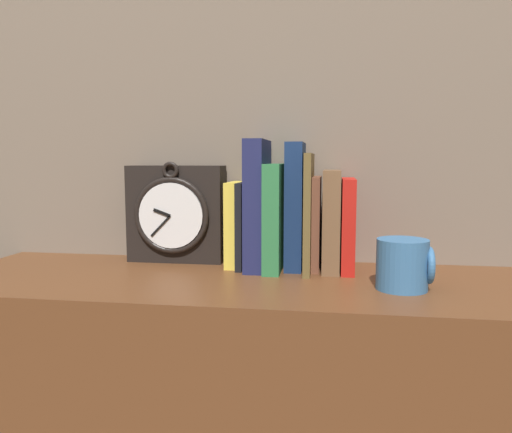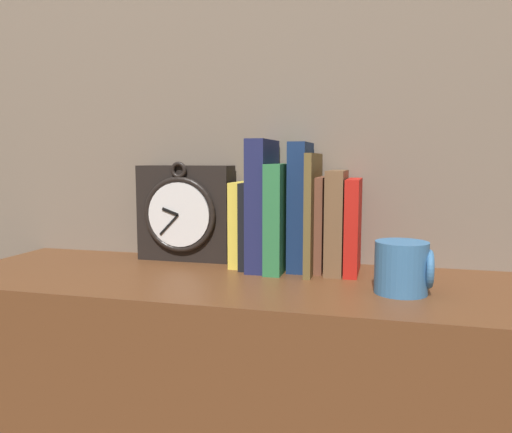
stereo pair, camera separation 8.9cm
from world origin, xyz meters
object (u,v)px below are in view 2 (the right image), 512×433
(book_slot0_yellow, at_px, (241,224))
(mug, at_px, (403,268))
(book_slot3_green, at_px, (280,217))
(book_slot8_red, at_px, (353,226))
(book_slot1_black, at_px, (249,224))
(book_slot4_navy, at_px, (300,206))
(clock, at_px, (185,213))
(book_slot5_brown, at_px, (313,213))
(book_slot2_navy, at_px, (263,204))
(book_slot7_brown, at_px, (336,221))
(book_slot6_brown, at_px, (322,224))

(book_slot0_yellow, bearing_deg, mug, -25.36)
(book_slot3_green, distance_m, book_slot8_red, 0.14)
(book_slot8_red, height_order, mug, book_slot8_red)
(book_slot1_black, xyz_separation_m, book_slot4_navy, (0.10, 0.00, 0.04))
(clock, height_order, mug, clock)
(book_slot5_brown, distance_m, mug, 0.22)
(book_slot3_green, bearing_deg, book_slot2_navy, 172.71)
(book_slot7_brown, bearing_deg, book_slot6_brown, 164.58)
(book_slot3_green, bearing_deg, book_slot8_red, 3.67)
(book_slot1_black, height_order, book_slot8_red, book_slot8_red)
(book_slot2_navy, relative_size, book_slot7_brown, 1.30)
(clock, distance_m, book_slot0_yellow, 0.13)
(mug, bearing_deg, clock, 159.39)
(book_slot5_brown, distance_m, book_slot7_brown, 0.05)
(mug, bearing_deg, book_slot3_green, 151.00)
(book_slot2_navy, xyz_separation_m, mug, (0.27, -0.13, -0.09))
(book_slot1_black, xyz_separation_m, book_slot2_navy, (0.03, -0.01, 0.04))
(book_slot8_red, bearing_deg, clock, 175.08)
(clock, bearing_deg, book_slot8_red, -4.92)
(book_slot8_red, bearing_deg, book_slot7_brown, 179.22)
(book_slot2_navy, height_order, book_slot4_navy, book_slot2_navy)
(book_slot5_brown, relative_size, book_slot7_brown, 1.17)
(book_slot6_brown, bearing_deg, clock, 175.70)
(book_slot3_green, distance_m, book_slot7_brown, 0.11)
(book_slot8_red, bearing_deg, book_slot4_navy, 175.71)
(mug, bearing_deg, book_slot1_black, 154.47)
(book_slot1_black, bearing_deg, book_slot5_brown, -6.64)
(book_slot1_black, bearing_deg, book_slot4_navy, 1.84)
(book_slot5_brown, height_order, book_slot8_red, book_slot5_brown)
(book_slot2_navy, distance_m, book_slot3_green, 0.04)
(book_slot1_black, distance_m, book_slot5_brown, 0.14)
(book_slot0_yellow, relative_size, mug, 1.87)
(book_slot1_black, distance_m, book_slot4_navy, 0.11)
(clock, distance_m, book_slot3_green, 0.22)
(clock, xyz_separation_m, book_slot3_green, (0.22, -0.04, 0.00))
(clock, relative_size, book_slot1_black, 1.24)
(book_slot2_navy, height_order, book_slot8_red, book_slot2_navy)
(clock, bearing_deg, mug, -20.61)
(clock, relative_size, book_slot4_navy, 0.85)
(book_slot3_green, relative_size, book_slot8_red, 1.16)
(book_slot4_navy, bearing_deg, book_slot8_red, -4.29)
(book_slot4_navy, bearing_deg, book_slot1_black, -178.16)
(book_slot2_navy, bearing_deg, clock, 168.89)
(book_slot4_navy, relative_size, book_slot6_brown, 1.36)
(book_slot4_navy, distance_m, book_slot7_brown, 0.08)
(book_slot2_navy, height_order, book_slot3_green, book_slot2_navy)
(clock, height_order, book_slot6_brown, clock)
(book_slot3_green, distance_m, mug, 0.27)
(book_slot2_navy, relative_size, mug, 2.79)
(book_slot4_navy, bearing_deg, book_slot2_navy, -170.55)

